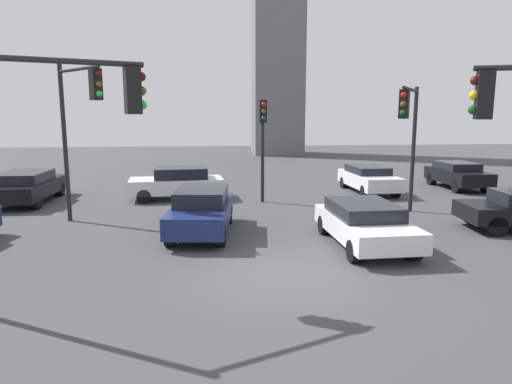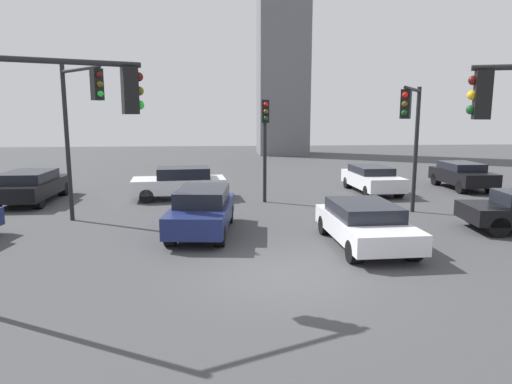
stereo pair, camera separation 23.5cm
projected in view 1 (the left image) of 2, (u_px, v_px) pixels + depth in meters
The scene contains 11 objects.
ground_plane at pixel (289, 275), 11.51m from camera, with size 91.63×91.63×0.00m, color #424244.
traffic_light_0 at pixel (57, 126), 9.26m from camera, with size 3.24×1.51×5.18m.
traffic_light_1 at pixel (409, 124), 17.17m from camera, with size 1.75×2.60×5.02m.
traffic_light_2 at pixel (78, 112), 15.74m from camera, with size 2.00×2.31×5.78m.
traffic_light_3 at pixel (263, 131), 20.38m from camera, with size 0.35×0.47×4.58m.
car_1 at pixel (365, 223), 13.99m from camera, with size 2.15×4.47×1.31m.
car_2 at pixel (178, 183), 21.56m from camera, with size 4.46×2.29×1.49m.
car_3 at pixel (26, 186), 20.63m from camera, with size 2.17×4.79×1.42m.
car_5 at pixel (369, 178), 23.43m from camera, with size 2.03×4.54×1.34m.
car_6 at pixel (458, 174), 24.63m from camera, with size 1.87×4.08×1.40m.
car_7 at pixel (202, 210), 15.38m from camera, with size 2.29×4.64×1.51m.
Camera 1 is at (-1.90, -10.86, 4.01)m, focal length 32.24 mm.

